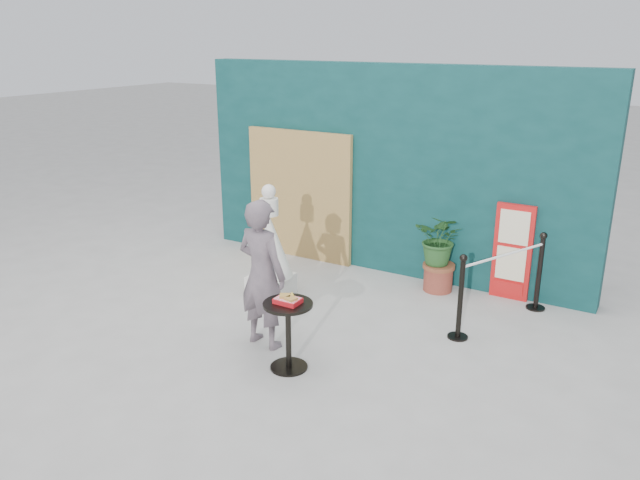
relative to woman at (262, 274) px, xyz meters
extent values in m
plane|color=#ADAAA5|center=(0.17, -0.22, -0.85)|extent=(60.00, 60.00, 0.00)
cube|color=#0B3233|center=(0.17, 2.93, 0.65)|extent=(6.00, 0.30, 3.00)
cube|color=tan|center=(-1.23, 2.72, 0.15)|extent=(1.80, 0.08, 2.00)
imported|color=slate|center=(0.00, 0.00, 0.00)|extent=(0.66, 0.47, 1.71)
cube|color=red|center=(2.07, 2.74, -0.20)|extent=(0.50, 0.06, 1.30)
cube|color=beige|center=(2.07, 2.70, 0.15)|extent=(0.38, 0.02, 0.45)
cube|color=beige|center=(2.07, 2.70, -0.35)|extent=(0.38, 0.02, 0.45)
cube|color=red|center=(2.07, 2.70, -0.70)|extent=(0.38, 0.02, 0.18)
cube|color=silver|center=(-0.74, 1.21, -0.71)|extent=(0.51, 0.51, 0.28)
cone|color=white|center=(-0.74, 1.21, -0.15)|extent=(0.60, 0.60, 0.84)
cylinder|color=silver|center=(-0.74, 1.21, 0.38)|extent=(0.24, 0.24, 0.22)
sphere|color=white|center=(-0.74, 1.21, 0.59)|extent=(0.19, 0.19, 0.19)
cylinder|color=black|center=(0.55, -0.31, -0.84)|extent=(0.40, 0.40, 0.02)
cylinder|color=black|center=(0.55, -0.31, -0.49)|extent=(0.06, 0.06, 0.72)
cylinder|color=black|center=(0.55, -0.31, -0.12)|extent=(0.52, 0.52, 0.03)
cube|color=red|center=(0.55, -0.31, -0.08)|extent=(0.26, 0.19, 0.05)
cube|color=#F62044|center=(0.55, -0.31, -0.05)|extent=(0.24, 0.17, 0.00)
cube|color=#BD8A45|center=(0.51, -0.30, -0.04)|extent=(0.15, 0.14, 0.02)
cube|color=gold|center=(0.60, -0.33, -0.04)|extent=(0.13, 0.13, 0.02)
cone|color=gold|center=(0.57, -0.26, -0.02)|extent=(0.06, 0.06, 0.06)
cylinder|color=brown|center=(1.16, 2.51, -0.69)|extent=(0.39, 0.39, 0.33)
cylinder|color=brown|center=(1.16, 2.51, -0.50)|extent=(0.44, 0.44, 0.05)
imported|color=#234F21|center=(1.16, 2.51, -0.11)|extent=(0.65, 0.56, 0.72)
cylinder|color=black|center=(1.86, 1.27, -0.84)|extent=(0.24, 0.24, 0.02)
cylinder|color=black|center=(1.86, 1.27, -0.37)|extent=(0.06, 0.06, 0.96)
sphere|color=black|center=(1.86, 1.27, 0.14)|extent=(0.09, 0.09, 0.09)
cylinder|color=black|center=(2.46, 2.57, -0.84)|extent=(0.24, 0.24, 0.02)
cylinder|color=black|center=(2.46, 2.57, -0.37)|extent=(0.06, 0.06, 0.96)
sphere|color=black|center=(2.46, 2.57, 0.14)|extent=(0.09, 0.09, 0.09)
cylinder|color=white|center=(2.16, 1.92, 0.03)|extent=(0.63, 1.31, 0.03)
camera|label=1|loc=(3.82, -5.20, 2.52)|focal=35.00mm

